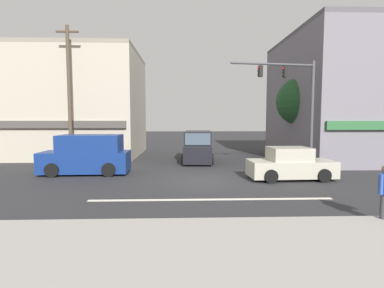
% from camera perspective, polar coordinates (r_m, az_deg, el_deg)
% --- Properties ---
extents(ground_plane, '(120.00, 120.00, 0.00)m').
position_cam_1_polar(ground_plane, '(14.59, 2.33, -6.92)').
color(ground_plane, '#2B2B2D').
extents(lane_marking_stripe, '(9.00, 0.24, 0.01)m').
position_cam_1_polar(lane_marking_stripe, '(11.20, 3.71, -10.50)').
color(lane_marking_stripe, silver).
rests_on(lane_marking_stripe, ground).
extents(sidewalk_curb, '(40.00, 5.00, 0.16)m').
position_cam_1_polar(sidewalk_curb, '(6.51, 8.43, -21.37)').
color(sidewalk_curb, '#9E9993').
rests_on(sidewalk_curb, ground).
extents(building_left_block, '(10.91, 9.11, 8.31)m').
position_cam_1_polar(building_left_block, '(26.52, -21.86, 7.00)').
color(building_left_block, '#B7AD99').
rests_on(building_left_block, ground).
extents(building_right_corner, '(10.74, 11.26, 9.15)m').
position_cam_1_polar(building_right_corner, '(25.98, 29.02, 7.73)').
color(building_right_corner, slate).
rests_on(building_right_corner, ground).
extents(street_tree, '(3.43, 3.43, 5.95)m').
position_cam_1_polar(street_tree, '(23.10, 19.95, 7.58)').
color(street_tree, '#4C3823').
rests_on(street_tree, ground).
extents(utility_pole_near_left, '(1.40, 0.22, 8.81)m').
position_cam_1_polar(utility_pole_near_left, '(20.80, -22.34, 8.82)').
color(utility_pole_near_left, brown).
rests_on(utility_pole_near_left, ground).
extents(utility_pole_far_right, '(1.40, 0.22, 7.69)m').
position_cam_1_polar(utility_pole_far_right, '(25.66, 18.48, 6.82)').
color(utility_pole_far_right, brown).
rests_on(utility_pole_far_right, ground).
extents(traffic_light_mast, '(4.86, 0.77, 6.20)m').
position_cam_1_polar(traffic_light_mast, '(17.88, 19.26, 8.41)').
color(traffic_light_mast, '#47474C').
rests_on(traffic_light_mast, ground).
extents(van_crossing_rightbound, '(2.28, 4.72, 2.11)m').
position_cam_1_polar(van_crossing_rightbound, '(20.89, 1.15, -0.61)').
color(van_crossing_rightbound, black).
rests_on(van_crossing_rightbound, ground).
extents(sedan_waiting_far, '(4.16, 1.99, 1.58)m').
position_cam_1_polar(sedan_waiting_far, '(15.49, 18.23, -3.80)').
color(sedan_waiting_far, '#B7B29E').
rests_on(sedan_waiting_far, ground).
extents(van_approaching_near, '(4.63, 2.10, 2.11)m').
position_cam_1_polar(van_approaching_near, '(17.10, -19.33, -2.05)').
color(van_approaching_near, navy).
rests_on(van_approaching_near, ground).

